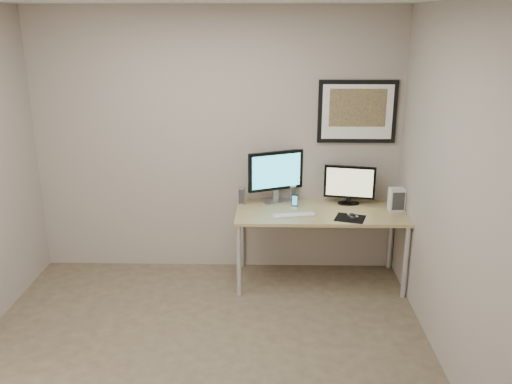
% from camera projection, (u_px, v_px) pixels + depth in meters
% --- Properties ---
extents(floor, '(3.60, 3.60, 0.00)m').
position_uv_depth(floor, '(201.00, 361.00, 4.08)').
color(floor, brown).
rests_on(floor, ground).
extents(room, '(3.60, 3.60, 3.60)m').
position_uv_depth(room, '(201.00, 135.00, 4.01)').
color(room, white).
rests_on(room, ground).
extents(desk, '(1.60, 0.70, 0.73)m').
position_uv_depth(desk, '(320.00, 217.00, 5.14)').
color(desk, olive).
rests_on(desk, floor).
extents(framed_art, '(0.75, 0.04, 0.60)m').
position_uv_depth(framed_art, '(357.00, 112.00, 5.16)').
color(framed_art, black).
rests_on(framed_art, room).
extents(monitor_large, '(0.54, 0.27, 0.52)m').
position_uv_depth(monitor_large, '(276.00, 175.00, 5.28)').
color(monitor_large, '#BCBCC1').
rests_on(monitor_large, desk).
extents(monitor_tv, '(0.49, 0.15, 0.39)m').
position_uv_depth(monitor_tv, '(350.00, 184.00, 5.25)').
color(monitor_tv, black).
rests_on(monitor_tv, desk).
extents(speaker_left, '(0.07, 0.07, 0.17)m').
position_uv_depth(speaker_left, '(242.00, 196.00, 5.30)').
color(speaker_left, '#BCBCC1').
rests_on(speaker_left, desk).
extents(speaker_right, '(0.08, 0.08, 0.16)m').
position_uv_depth(speaker_right, '(293.00, 193.00, 5.38)').
color(speaker_right, '#BCBCC1').
rests_on(speaker_right, desk).
extents(phone_dock, '(0.07, 0.07, 0.14)m').
position_uv_depth(phone_dock, '(295.00, 201.00, 5.19)').
color(phone_dock, black).
rests_on(phone_dock, desk).
extents(keyboard, '(0.41, 0.18, 0.01)m').
position_uv_depth(keyboard, '(294.00, 215.00, 5.00)').
color(keyboard, silver).
rests_on(keyboard, desk).
extents(mousepad, '(0.32, 0.30, 0.00)m').
position_uv_depth(mousepad, '(350.00, 218.00, 4.94)').
color(mousepad, black).
rests_on(mousepad, desk).
extents(mouse, '(0.09, 0.11, 0.03)m').
position_uv_depth(mouse, '(353.00, 215.00, 4.95)').
color(mouse, black).
rests_on(mouse, mousepad).
extents(fan_unit, '(0.15, 0.12, 0.22)m').
position_uv_depth(fan_unit, '(397.00, 199.00, 5.11)').
color(fan_unit, silver).
rests_on(fan_unit, desk).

